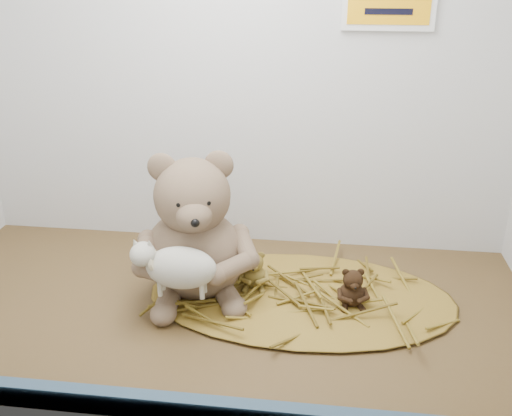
% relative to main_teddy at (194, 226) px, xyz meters
% --- Properties ---
extents(alcove_shell, '(1.20, 0.60, 0.90)m').
position_rel_main_teddy_xyz_m(alcove_shell, '(0.05, 0.04, 0.30)').
color(alcove_shell, '#3B2A14').
rests_on(alcove_shell, ground).
extents(front_rail, '(1.19, 0.02, 0.04)m').
position_rel_main_teddy_xyz_m(front_rail, '(0.05, -0.34, -0.13)').
color(front_rail, '#344E64').
rests_on(front_rail, shelf_floor).
extents(straw_bed, '(0.60, 0.35, 0.01)m').
position_rel_main_teddy_xyz_m(straw_bed, '(0.21, -0.00, -0.14)').
color(straw_bed, olive).
rests_on(straw_bed, shelf_floor).
extents(main_teddy, '(0.29, 0.30, 0.29)m').
position_rel_main_teddy_xyz_m(main_teddy, '(0.00, 0.00, 0.00)').
color(main_teddy, '#746147').
rests_on(main_teddy, shelf_floor).
extents(toy_lamb, '(0.17, 0.10, 0.11)m').
position_rel_main_teddy_xyz_m(toy_lamb, '(0.00, -0.10, -0.03)').
color(toy_lamb, beige).
rests_on(toy_lamb, main_teddy).
extents(mini_teddy_tan, '(0.07, 0.07, 0.08)m').
position_rel_main_teddy_xyz_m(mini_teddy_tan, '(0.11, 0.02, -0.10)').
color(mini_teddy_tan, olive).
rests_on(mini_teddy_tan, straw_bed).
extents(mini_teddy_brown, '(0.07, 0.07, 0.08)m').
position_rel_main_teddy_xyz_m(mini_teddy_brown, '(0.31, -0.02, -0.10)').
color(mini_teddy_brown, black).
rests_on(mini_teddy_brown, straw_bed).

